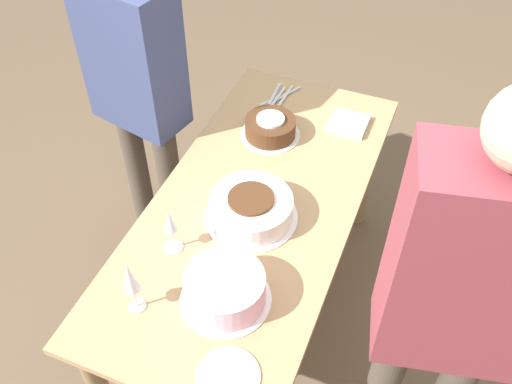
{
  "coord_description": "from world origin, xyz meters",
  "views": [
    {
      "loc": [
        1.38,
        0.56,
        2.34
      ],
      "look_at": [
        0.0,
        0.0,
        0.81
      ],
      "focal_mm": 40.0,
      "sensor_mm": 36.0,
      "label": 1
    }
  ],
  "objects": [
    {
      "name": "dessert_plate_right",
      "position": [
        0.69,
        0.19,
        0.76
      ],
      "size": [
        0.19,
        0.19,
        0.01
      ],
      "color": "white",
      "rests_on": "dining_table"
    },
    {
      "name": "wine_glass_far",
      "position": [
        0.32,
        -0.19,
        0.89
      ],
      "size": [
        0.07,
        0.07,
        0.19
      ],
      "color": "silver",
      "rests_on": "dining_table"
    },
    {
      "name": "cake_back_decorated",
      "position": [
        0.45,
        0.07,
        0.82
      ],
      "size": [
        0.3,
        0.3,
        0.12
      ],
      "color": "white",
      "rests_on": "dining_table"
    },
    {
      "name": "fork_pile",
      "position": [
        -0.66,
        -0.15,
        0.77
      ],
      "size": [
        0.21,
        0.14,
        0.02
      ],
      "color": "silver",
      "rests_on": "dining_table"
    },
    {
      "name": "wine_glass_near",
      "position": [
        0.58,
        -0.18,
        0.92
      ],
      "size": [
        0.06,
        0.06,
        0.22
      ],
      "color": "silver",
      "rests_on": "dining_table"
    },
    {
      "name": "person_cutting",
      "position": [
        -0.29,
        -0.66,
        0.94
      ],
      "size": [
        0.3,
        0.44,
        1.57
      ],
      "rotation": [
        0.0,
        0.0,
        1.35
      ],
      "color": "#4C4238",
      "rests_on": "ground_plane"
    },
    {
      "name": "napkin_stack",
      "position": [
        -0.57,
        0.2,
        0.77
      ],
      "size": [
        0.16,
        0.16,
        0.03
      ],
      "color": "silver",
      "rests_on": "dining_table"
    },
    {
      "name": "cake_center_white",
      "position": [
        0.08,
        0.01,
        0.81
      ],
      "size": [
        0.35,
        0.35,
        0.11
      ],
      "color": "white",
      "rests_on": "dining_table"
    },
    {
      "name": "person_watching",
      "position": [
        0.38,
        0.73,
        1.05
      ],
      "size": [
        0.3,
        0.44,
        1.73
      ],
      "rotation": [
        0.0,
        0.0,
        -1.36
      ],
      "color": "#4C4238",
      "rests_on": "ground_plane"
    },
    {
      "name": "dining_table",
      "position": [
        0.0,
        0.0,
        0.64
      ],
      "size": [
        1.64,
        0.75,
        0.76
      ],
      "color": "tan",
      "rests_on": "ground_plane"
    },
    {
      "name": "ground_plane",
      "position": [
        0.0,
        0.0,
        0.0
      ],
      "size": [
        12.0,
        12.0,
        0.0
      ],
      "primitive_type": "plane",
      "color": "brown"
    },
    {
      "name": "cake_front_chocolate",
      "position": [
        -0.38,
        -0.09,
        0.8
      ],
      "size": [
        0.26,
        0.26,
        0.09
      ],
      "color": "white",
      "rests_on": "dining_table"
    }
  ]
}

